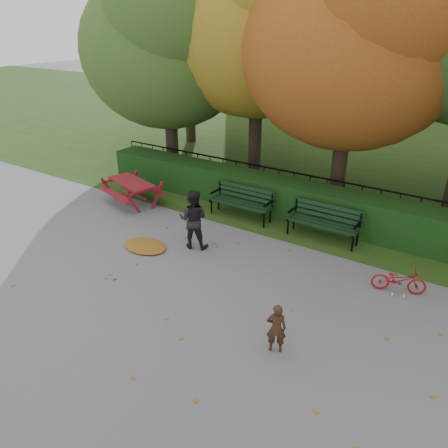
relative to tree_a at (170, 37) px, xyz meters
The scene contains 16 objects.
ground 8.86m from the tree_a, 47.07° to the right, with size 90.00×90.00×0.00m, color slate.
grass_strip 10.87m from the tree_a, 58.37° to the left, with size 90.00×90.00×0.00m, color #1E3B13.
hedge 6.65m from the tree_a, 11.73° to the right, with size 13.00×0.90×1.00m, color black.
iron_fence 6.55m from the tree_a, ahead, with size 14.00×0.04×1.02m.
tree_a is the anchor object (origin of this frame).
tree_b 3.11m from the tree_a, 23.05° to the left, with size 6.72×6.40×8.79m.
tree_c 6.04m from the tree_a, ahead, with size 6.30×6.00×8.00m.
tree_f 4.31m from the tree_a, 117.98° to the left, with size 6.93×6.60×9.19m.
bench_left 5.89m from the tree_a, 25.76° to the right, with size 1.80×0.57×0.88m.
bench_right 7.69m from the tree_a, 16.61° to the right, with size 1.80×0.57×0.88m.
picnic_table 4.92m from the tree_a, 77.31° to the right, with size 1.96×1.74×0.80m.
leaf_pile 7.10m from the tree_a, 59.06° to the right, with size 1.16×0.80×0.08m, color brown.
leaf_scatter 8.67m from the tree_a, 45.49° to the right, with size 9.00×5.70×0.01m, color brown, non-canonical shape.
child 10.34m from the tree_a, 40.98° to the right, with size 0.34×0.22×0.92m, color #382012.
adult 6.71m from the tree_a, 46.55° to the right, with size 0.72×0.56×1.47m, color black.
bicycle 10.03m from the tree_a, 21.27° to the right, with size 0.37×1.06×0.56m, color #A90F10.
Camera 1 is at (4.43, -5.95, 5.12)m, focal length 35.00 mm.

